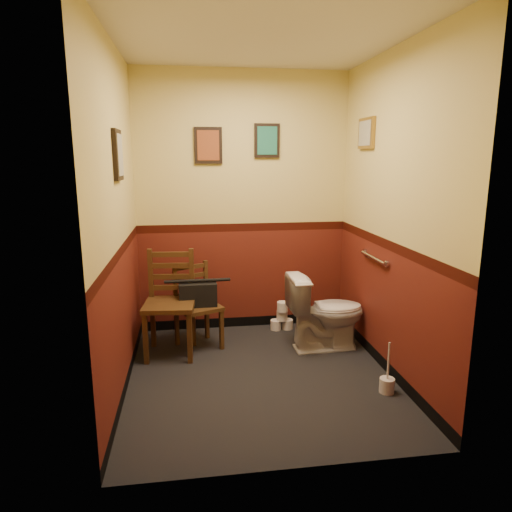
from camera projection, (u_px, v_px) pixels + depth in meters
The scene contains 17 objects.
floor at pixel (260, 376), 3.90m from camera, with size 2.20×2.40×0.00m, color black.
ceiling at pixel (261, 36), 3.33m from camera, with size 2.20×2.40×0.00m, color silver.
wall_back at pixel (243, 204), 4.77m from camera, with size 2.20×2.70×0.00m, color #5B1C13.
wall_front at pixel (295, 249), 2.45m from camera, with size 2.20×2.70×0.00m, color #5B1C13.
wall_left at pixel (118, 222), 3.46m from camera, with size 2.40×2.70×0.00m, color #5B1C13.
wall_right at pixel (392, 217), 3.77m from camera, with size 2.40×2.70×0.00m, color #5B1C13.
grab_bar at pixel (374, 258), 4.09m from camera, with size 0.05×0.56×0.06m.
framed_print_back_a at pixel (208, 145), 4.58m from camera, with size 0.28×0.04×0.36m.
framed_print_back_b at pixel (267, 141), 4.65m from camera, with size 0.26×0.04×0.34m.
framed_print_left at pixel (118, 155), 3.45m from camera, with size 0.04×0.30×0.38m.
framed_print_right at pixel (366, 133), 4.20m from camera, with size 0.04×0.34×0.28m.
toilet at pixel (326, 312), 4.41m from camera, with size 0.42×0.75×0.73m, color white.
toilet_brush at pixel (387, 384), 3.62m from camera, with size 0.12×0.12×0.42m.
chair_left at pixel (170, 303), 4.28m from camera, with size 0.50×0.50×0.98m.
chair_right at pixel (197, 306), 4.45m from camera, with size 0.50×0.50×0.82m.
handbag at pixel (198, 294), 4.39m from camera, with size 0.36×0.18×0.26m.
tp_stack at pixel (282, 318), 4.93m from camera, with size 0.25×0.15×0.32m.
Camera 1 is at (-0.56, -3.55, 1.83)m, focal length 32.00 mm.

